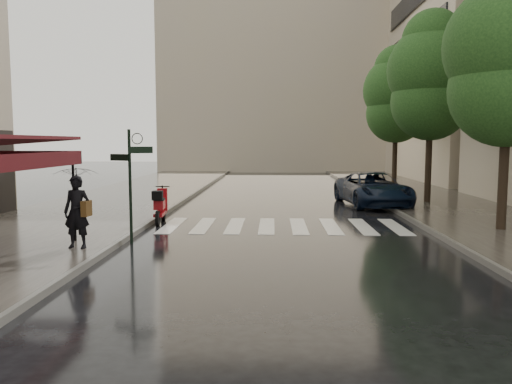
{
  "coord_description": "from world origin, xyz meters",
  "views": [
    {
      "loc": [
        2.67,
        -10.26,
        2.76
      ],
      "look_at": [
        2.19,
        3.27,
        1.4
      ],
      "focal_mm": 35.0,
      "sensor_mm": 36.0,
      "label": 1
    }
  ],
  "objects": [
    {
      "name": "parked_car",
      "position": [
        7.0,
        11.55,
        0.72
      ],
      "size": [
        2.99,
        5.43,
        1.44
      ],
      "primitive_type": "imported",
      "rotation": [
        0.0,
        0.0,
        0.12
      ],
      "color": "black",
      "rests_on": "ground"
    },
    {
      "name": "tree_near",
      "position": [
        9.6,
        5.0,
        5.32
      ],
      "size": [
        3.8,
        3.8,
        7.99
      ],
      "color": "black",
      "rests_on": "sidewalk_far"
    },
    {
      "name": "tree_mid",
      "position": [
        9.5,
        12.0,
        5.59
      ],
      "size": [
        3.8,
        3.8,
        8.34
      ],
      "color": "black",
      "rests_on": "sidewalk_far"
    },
    {
      "name": "curb_far",
      "position": [
        7.45,
        12.0,
        0.07
      ],
      "size": [
        0.12,
        60.0,
        0.16
      ],
      "primitive_type": "cube",
      "color": "#595651",
      "rests_on": "ground"
    },
    {
      "name": "curb_near",
      "position": [
        -1.45,
        12.0,
        0.07
      ],
      "size": [
        0.12,
        60.0,
        0.16
      ],
      "primitive_type": "cube",
      "color": "#595651",
      "rests_on": "ground"
    },
    {
      "name": "sidewalk_far",
      "position": [
        10.25,
        12.0,
        0.06
      ],
      "size": [
        5.5,
        60.0,
        0.12
      ],
      "primitive_type": "cube",
      "color": "#38332D",
      "rests_on": "ground"
    },
    {
      "name": "pedestrian_with_umbrella",
      "position": [
        -2.22,
        1.85,
        1.8
      ],
      "size": [
        1.17,
        1.19,
        2.54
      ],
      "rotation": [
        0.0,
        0.0,
        -0.09
      ],
      "color": "black",
      "rests_on": "sidewalk_near"
    },
    {
      "name": "backdrop_building",
      "position": [
        3.0,
        38.0,
        10.0
      ],
      "size": [
        22.0,
        6.0,
        20.0
      ],
      "primitive_type": "cube",
      "color": "tan",
      "rests_on": "ground"
    },
    {
      "name": "ground",
      "position": [
        0.0,
        0.0,
        0.0
      ],
      "size": [
        120.0,
        120.0,
        0.0
      ],
      "primitive_type": "plane",
      "color": "black",
      "rests_on": "ground"
    },
    {
      "name": "tree_far",
      "position": [
        9.7,
        19.0,
        5.46
      ],
      "size": [
        3.8,
        3.8,
        8.16
      ],
      "color": "black",
      "rests_on": "sidewalk_far"
    },
    {
      "name": "signpost",
      "position": [
        -1.19,
        3.0,
        1.83
      ],
      "size": [
        1.17,
        0.29,
        3.1
      ],
      "color": "black",
      "rests_on": "ground"
    },
    {
      "name": "sidewalk_near",
      "position": [
        -4.5,
        12.0,
        0.06
      ],
      "size": [
        6.0,
        60.0,
        0.12
      ],
      "primitive_type": "cube",
      "color": "#38332D",
      "rests_on": "ground"
    },
    {
      "name": "scooter",
      "position": [
        -1.19,
        6.45,
        0.56
      ],
      "size": [
        0.53,
        1.85,
        1.21
      ],
      "rotation": [
        0.0,
        0.0,
        0.08
      ],
      "color": "black",
      "rests_on": "ground"
    },
    {
      "name": "haussmann_far",
      "position": [
        16.5,
        26.0,
        9.25
      ],
      "size": [
        8.0,
        16.0,
        18.5
      ],
      "primitive_type": "cube",
      "color": "tan",
      "rests_on": "ground"
    },
    {
      "name": "crosswalk",
      "position": [
        2.98,
        6.0,
        0.01
      ],
      "size": [
        7.85,
        3.2,
        0.01
      ],
      "color": "silver",
      "rests_on": "ground"
    }
  ]
}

